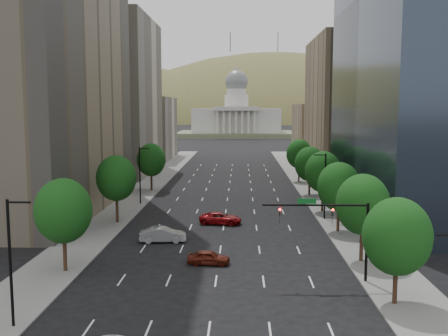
# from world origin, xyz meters

# --- Properties ---
(sidewalk_left) EXTENTS (6.00, 200.00, 0.15)m
(sidewalk_left) POSITION_xyz_m (-15.50, 60.00, 0.07)
(sidewalk_left) COLOR slate
(sidewalk_left) RESTS_ON ground
(sidewalk_right) EXTENTS (6.00, 200.00, 0.15)m
(sidewalk_right) POSITION_xyz_m (15.50, 60.00, 0.07)
(sidewalk_right) COLOR slate
(sidewalk_right) RESTS_ON ground
(midrise_cream_left) EXTENTS (14.00, 30.00, 35.00)m
(midrise_cream_left) POSITION_xyz_m (-25.00, 103.00, 17.50)
(midrise_cream_left) COLOR beige
(midrise_cream_left) RESTS_ON ground
(filler_left) EXTENTS (14.00, 26.00, 18.00)m
(filler_left) POSITION_xyz_m (-25.00, 136.00, 9.00)
(filler_left) COLOR beige
(filler_left) RESTS_ON ground
(parking_tan_right) EXTENTS (14.00, 30.00, 30.00)m
(parking_tan_right) POSITION_xyz_m (25.00, 100.00, 15.00)
(parking_tan_right) COLOR #8C7759
(parking_tan_right) RESTS_ON ground
(filler_right) EXTENTS (14.00, 26.00, 16.00)m
(filler_right) POSITION_xyz_m (25.00, 133.00, 8.00)
(filler_right) COLOR #8C7759
(filler_right) RESTS_ON ground
(tree_right_0) EXTENTS (5.20, 5.20, 8.39)m
(tree_right_0) POSITION_xyz_m (14.00, 25.00, 5.39)
(tree_right_0) COLOR #382316
(tree_right_0) RESTS_ON ground
(tree_right_1) EXTENTS (5.20, 5.20, 8.75)m
(tree_right_1) POSITION_xyz_m (14.00, 36.00, 5.75)
(tree_right_1) COLOR #382316
(tree_right_1) RESTS_ON ground
(tree_right_2) EXTENTS (5.20, 5.20, 8.61)m
(tree_right_2) POSITION_xyz_m (14.00, 48.00, 5.60)
(tree_right_2) COLOR #382316
(tree_right_2) RESTS_ON ground
(tree_right_3) EXTENTS (5.20, 5.20, 8.89)m
(tree_right_3) POSITION_xyz_m (14.00, 60.00, 5.89)
(tree_right_3) COLOR #382316
(tree_right_3) RESTS_ON ground
(tree_right_4) EXTENTS (5.20, 5.20, 8.46)m
(tree_right_4) POSITION_xyz_m (14.00, 74.00, 5.46)
(tree_right_4) COLOR #382316
(tree_right_4) RESTS_ON ground
(tree_right_5) EXTENTS (5.20, 5.20, 8.75)m
(tree_right_5) POSITION_xyz_m (14.00, 90.00, 5.75)
(tree_right_5) COLOR #382316
(tree_right_5) RESTS_ON ground
(tree_left_0) EXTENTS (5.20, 5.20, 8.75)m
(tree_left_0) POSITION_xyz_m (-14.00, 32.00, 5.75)
(tree_left_0) COLOR #382316
(tree_left_0) RESTS_ON ground
(tree_left_1) EXTENTS (5.20, 5.20, 8.97)m
(tree_left_1) POSITION_xyz_m (-14.00, 52.00, 5.96)
(tree_left_1) COLOR #382316
(tree_left_1) RESTS_ON ground
(tree_left_2) EXTENTS (5.20, 5.20, 8.68)m
(tree_left_2) POSITION_xyz_m (-14.00, 78.00, 5.68)
(tree_left_2) COLOR #382316
(tree_left_2) RESTS_ON ground
(streetlight_rn) EXTENTS (1.70, 0.20, 9.00)m
(streetlight_rn) POSITION_xyz_m (13.44, 55.00, 4.84)
(streetlight_rn) COLOR black
(streetlight_rn) RESTS_ON ground
(streetlight_ls) EXTENTS (1.70, 0.20, 9.00)m
(streetlight_ls) POSITION_xyz_m (-13.44, 20.00, 4.84)
(streetlight_ls) COLOR black
(streetlight_ls) RESTS_ON ground
(streetlight_ln) EXTENTS (1.70, 0.20, 9.00)m
(streetlight_ln) POSITION_xyz_m (-13.44, 65.00, 4.84)
(streetlight_ln) COLOR black
(streetlight_ln) RESTS_ON ground
(traffic_signal) EXTENTS (9.12, 0.40, 7.38)m
(traffic_signal) POSITION_xyz_m (10.53, 30.00, 5.17)
(traffic_signal) COLOR black
(traffic_signal) RESTS_ON ground
(capitol) EXTENTS (60.00, 40.00, 35.20)m
(capitol) POSITION_xyz_m (0.00, 249.71, 8.58)
(capitol) COLOR #596647
(capitol) RESTS_ON ground
(foothills) EXTENTS (720.00, 413.00, 263.00)m
(foothills) POSITION_xyz_m (34.67, 599.39, -37.78)
(foothills) COLOR olive
(foothills) RESTS_ON ground
(car_maroon) EXTENTS (4.21, 1.90, 1.40)m
(car_maroon) POSITION_xyz_m (-0.92, 34.70, 0.70)
(car_maroon) COLOR #55180E
(car_maroon) RESTS_ON ground
(car_silver) EXTENTS (5.36, 2.32, 1.71)m
(car_silver) POSITION_xyz_m (-6.60, 42.80, 0.86)
(car_silver) COLOR #97979C
(car_silver) RESTS_ON ground
(car_red_far) EXTENTS (5.76, 3.23, 1.52)m
(car_red_far) POSITION_xyz_m (-0.43, 51.95, 0.76)
(car_red_far) COLOR maroon
(car_red_far) RESTS_ON ground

